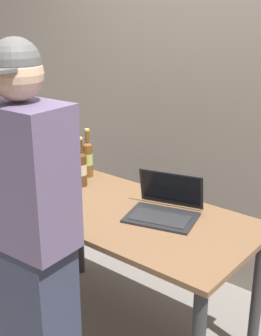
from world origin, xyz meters
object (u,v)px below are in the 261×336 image
Objects in this scene: beer_bottle_amber at (88,158)px; beer_bottle_brown at (75,157)px; laptop at (165,207)px; beer_bottle_green at (81,167)px; person_figure at (31,243)px.

beer_bottle_brown is (-0.08, -0.04, 0.00)m from beer_bottle_amber.
beer_bottle_amber is at bearing 167.34° from laptop.
person_figure reaches higher than beer_bottle_green.
laptop is at bearing 76.10° from person_figure.
person_figure is (0.44, -0.74, -0.03)m from beer_bottle_green.
beer_bottle_brown reaches higher than beer_bottle_green.
beer_bottle_amber is at bearing 120.55° from person_figure.
person_figure is at bearing -103.90° from laptop.
beer_bottle_green is (-0.62, 0.02, 0.07)m from laptop.
person_figure reaches higher than laptop.
laptop is 1.38× the size of beer_bottle_green.
beer_bottle_amber is 1.02m from person_figure.
laptop is 0.75m from person_figure.
person_figure reaches higher than beer_bottle_brown.
beer_bottle_brown is 0.19m from beer_bottle_green.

